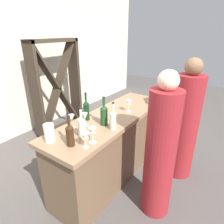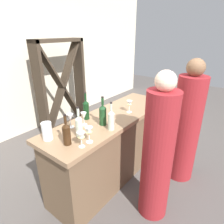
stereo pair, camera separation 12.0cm
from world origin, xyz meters
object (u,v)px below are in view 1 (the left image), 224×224
object	(u,v)px
wine_rack	(57,88)
person_left_guest	(184,125)
wine_glass_far_center	(71,119)
wine_glass_near_left	(85,138)
wine_bottle_second_right_dark_green	(86,110)
wine_bottle_center_clear_pale	(113,119)
wine_bottle_leftmost_amber_brown	(70,134)
wine_glass_near_center	(92,133)
wine_bottle_second_left_clear_pale	(82,126)
person_center_guest	(160,154)
wine_bottle_rightmost_olive_green	(104,114)
wine_glass_far_left	(85,117)
wine_glass_near_right	(129,104)
water_pitcher	(49,133)

from	to	relation	value
wine_rack	person_left_guest	distance (m)	2.41
wine_glass_far_center	wine_glass_near_left	bearing A→B (deg)	-117.90
wine_bottle_second_right_dark_green	wine_bottle_center_clear_pale	bearing A→B (deg)	-94.36
wine_rack	person_left_guest	world-z (taller)	wine_rack
wine_bottle_leftmost_amber_brown	wine_glass_near_center	xyz separation A→B (m)	(0.15, -0.14, -0.01)
wine_bottle_second_left_clear_pale	person_center_guest	bearing A→B (deg)	-58.14
wine_bottle_center_clear_pale	wine_bottle_leftmost_amber_brown	bearing A→B (deg)	163.21
wine_rack	wine_bottle_second_right_dark_green	size ratio (longest dim) A/B	5.30
wine_bottle_second_left_clear_pale	wine_glass_near_center	world-z (taller)	wine_bottle_second_left_clear_pale
wine_bottle_rightmost_olive_green	wine_glass_far_left	xyz separation A→B (m)	(-0.14, 0.16, -0.02)
wine_bottle_center_clear_pale	wine_glass_near_left	distance (m)	0.43
wine_bottle_leftmost_amber_brown	wine_glass_far_left	xyz separation A→B (m)	(0.38, 0.16, -0.01)
wine_glass_far_left	wine_glass_near_right	bearing A→B (deg)	-17.91
wine_bottle_second_right_dark_green	water_pitcher	world-z (taller)	wine_bottle_second_right_dark_green
wine_glass_near_left	wine_glass_near_center	distance (m)	0.10
wine_rack	wine_bottle_second_right_dark_green	xyz separation A→B (m)	(-0.80, -1.46, 0.16)
wine_glass_near_left	person_left_guest	bearing A→B (deg)	-22.20
wine_bottle_second_left_clear_pale	person_left_guest	distance (m)	1.42
water_pitcher	person_left_guest	bearing A→B (deg)	-32.06
wine_glass_near_left	wine_glass_far_center	distance (m)	0.43
wine_bottle_leftmost_amber_brown	wine_glass_near_center	world-z (taller)	wine_bottle_leftmost_amber_brown
wine_glass_near_right	wine_glass_far_left	world-z (taller)	wine_glass_near_right
wine_glass_far_left	wine_bottle_rightmost_olive_green	bearing A→B (deg)	-49.77
wine_glass_near_left	person_center_guest	size ratio (longest dim) A/B	0.09
wine_bottle_second_right_dark_green	wine_glass_near_left	xyz separation A→B (m)	(-0.46, -0.40, -0.03)
person_left_guest	wine_bottle_second_right_dark_green	bearing A→B (deg)	22.90
wine_glass_far_center	wine_bottle_second_left_clear_pale	bearing A→B (deg)	-109.49
wine_rack	wine_bottle_center_clear_pale	size ratio (longest dim) A/B	5.69
wine_bottle_center_clear_pale	wine_bottle_second_right_dark_green	world-z (taller)	wine_bottle_second_right_dark_green
wine_glass_far_center	wine_bottle_second_right_dark_green	bearing A→B (deg)	4.21
wine_glass_far_center	water_pitcher	size ratio (longest dim) A/B	0.89
wine_glass_near_right	wine_glass_far_center	xyz separation A→B (m)	(-0.75, 0.27, 0.00)
water_pitcher	person_left_guest	world-z (taller)	person_left_guest
wine_bottle_second_right_dark_green	wine_glass_far_center	distance (m)	0.26
wine_bottle_second_left_clear_pale	person_left_guest	size ratio (longest dim) A/B	0.19
wine_bottle_rightmost_olive_green	wine_glass_near_center	world-z (taller)	wine_bottle_rightmost_olive_green
wine_bottle_second_left_clear_pale	person_center_guest	world-z (taller)	person_center_guest
wine_rack	wine_bottle_rightmost_olive_green	distance (m)	1.90
wine_bottle_center_clear_pale	person_center_guest	distance (m)	0.60
person_center_guest	wine_glass_near_right	bearing A→B (deg)	-11.59
wine_bottle_center_clear_pale	person_center_guest	xyz separation A→B (m)	(0.11, -0.51, -0.29)
wine_glass_near_center	person_left_guest	distance (m)	1.37
person_left_guest	wine_glass_far_center	bearing A→B (deg)	31.05
wine_bottle_second_right_dark_green	person_center_guest	bearing A→B (deg)	-85.10
wine_glass_near_left	wine_bottle_second_left_clear_pale	bearing A→B (deg)	52.14
wine_glass_near_left	person_left_guest	xyz separation A→B (m)	(1.32, -0.54, -0.27)
wine_glass_near_center	wine_glass_near_right	size ratio (longest dim) A/B	1.00
wine_rack	water_pitcher	size ratio (longest dim) A/B	9.95
wine_glass_near_left	wine_glass_far_left	world-z (taller)	wine_glass_far_left
wine_bottle_second_left_clear_pale	wine_glass_near_right	size ratio (longest dim) A/B	1.99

